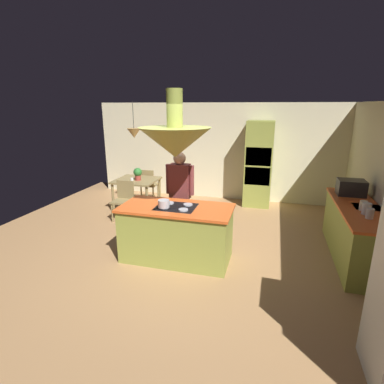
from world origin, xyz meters
name	(u,v)px	position (x,y,z in m)	size (l,w,h in m)	color
ground	(180,253)	(0.00, 0.00, 0.00)	(8.16, 8.16, 0.00)	#AD7F51
wall_back	(218,152)	(0.00, 3.45, 1.27)	(6.80, 0.10, 2.55)	beige
kitchen_island	(177,233)	(0.00, -0.20, 0.46)	(1.80, 0.88, 0.93)	#939E42
counter_run_right	(355,232)	(2.84, 0.60, 0.47)	(0.73, 2.26, 0.91)	#939E42
oven_tower	(259,164)	(1.10, 3.04, 1.06)	(0.66, 0.62, 2.13)	#939E42
dining_table	(137,184)	(-1.70, 1.90, 0.66)	(0.99, 0.92, 0.76)	olive
person_at_island	(180,191)	(-0.16, 0.51, 0.97)	(0.53, 0.22, 1.68)	tan
range_hood	(175,141)	(0.00, -0.20, 1.97)	(1.10, 1.10, 1.00)	#939E42
pendant_light_over_table	(134,133)	(-1.70, 1.90, 1.86)	(0.32, 0.32, 0.82)	#E0B266
chair_facing_island	(124,198)	(-1.70, 1.22, 0.50)	(0.40, 0.40, 0.87)	olive
chair_by_back_wall	(148,183)	(-1.70, 2.58, 0.50)	(0.40, 0.40, 0.87)	olive
potted_plant_on_table	(138,173)	(-1.63, 1.83, 0.93)	(0.20, 0.20, 0.30)	#99382D
cup_on_table	(132,180)	(-1.71, 1.67, 0.81)	(0.07, 0.07, 0.09)	white
canister_flour	(370,214)	(2.84, 0.04, 0.99)	(0.11, 0.11, 0.15)	silver
canister_sugar	(367,209)	(2.84, 0.22, 1.00)	(0.13, 0.13, 0.17)	silver
canister_tea	(363,206)	(2.84, 0.40, 0.99)	(0.11, 0.11, 0.15)	silver
microwave_on_counter	(351,187)	(2.84, 1.27, 1.05)	(0.46, 0.36, 0.28)	#232326
cooking_pot_on_cooktop	(164,204)	(-0.16, -0.33, 0.99)	(0.18, 0.18, 0.12)	#B2B2B7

